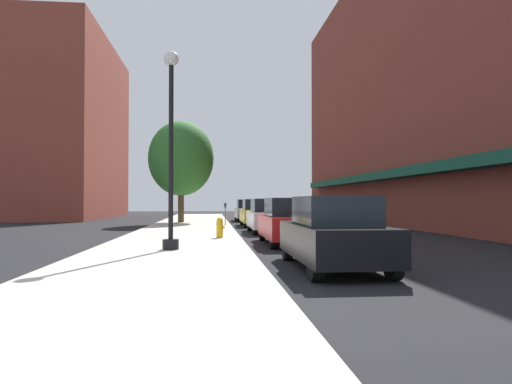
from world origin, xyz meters
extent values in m
plane|color=black|center=(4.00, 18.00, 0.00)|extent=(90.00, 90.00, 0.00)
cube|color=#B7B2A8|center=(0.00, 19.00, 0.06)|extent=(4.80, 50.00, 0.12)
cube|color=brown|center=(15.00, 22.00, 9.33)|extent=(6.00, 40.00, 18.65)
cube|color=#144C38|center=(11.65, 22.00, 3.10)|extent=(0.90, 34.00, 0.50)
cube|color=brown|center=(-11.00, 37.00, 8.04)|extent=(6.00, 18.00, 16.08)
cube|color=#144C38|center=(-14.35, 37.00, 3.10)|extent=(0.90, 15.30, 0.50)
cylinder|color=black|center=(0.03, 7.43, 0.27)|extent=(0.48, 0.48, 0.30)
cylinder|color=black|center=(0.03, 7.43, 3.02)|extent=(0.14, 0.14, 5.20)
sphere|color=silver|center=(0.03, 7.43, 5.80)|extent=(0.44, 0.44, 0.44)
cylinder|color=gold|center=(1.55, 11.62, 0.43)|extent=(0.26, 0.26, 0.62)
sphere|color=gold|center=(1.55, 11.62, 0.79)|extent=(0.24, 0.24, 0.24)
cylinder|color=gold|center=(1.69, 11.62, 0.52)|extent=(0.12, 0.10, 0.10)
cylinder|color=slate|center=(2.05, 20.64, 0.65)|extent=(0.06, 0.06, 1.05)
cube|color=#33383D|center=(2.05, 20.64, 1.30)|extent=(0.14, 0.09, 0.26)
cylinder|color=#4C3823|center=(-0.79, 24.78, 1.45)|extent=(0.40, 0.40, 2.66)
ellipsoid|color=#2D6B28|center=(-0.79, 24.78, 4.41)|extent=(4.36, 4.36, 5.02)
cylinder|color=black|center=(3.22, 5.60, 0.32)|extent=(0.22, 0.64, 0.64)
cylinder|color=black|center=(4.78, 5.60, 0.32)|extent=(0.22, 0.64, 0.64)
cylinder|color=black|center=(3.22, 2.40, 0.32)|extent=(0.22, 0.64, 0.64)
cylinder|color=black|center=(4.78, 2.40, 0.32)|extent=(0.22, 0.64, 0.64)
cube|color=black|center=(4.00, 4.00, 0.64)|extent=(1.80, 4.30, 0.76)
cube|color=black|center=(4.00, 3.85, 1.34)|extent=(1.56, 2.20, 0.64)
cylinder|color=black|center=(3.22, 11.52, 0.32)|extent=(0.22, 0.64, 0.64)
cylinder|color=black|center=(4.78, 11.52, 0.32)|extent=(0.22, 0.64, 0.64)
cylinder|color=black|center=(3.22, 8.32, 0.32)|extent=(0.22, 0.64, 0.64)
cylinder|color=black|center=(4.78, 8.32, 0.32)|extent=(0.22, 0.64, 0.64)
cube|color=red|center=(4.00, 9.92, 0.64)|extent=(1.80, 4.30, 0.76)
cube|color=black|center=(4.00, 9.77, 1.34)|extent=(1.56, 2.20, 0.64)
cylinder|color=black|center=(3.22, 17.51, 0.32)|extent=(0.22, 0.64, 0.64)
cylinder|color=black|center=(4.78, 17.51, 0.32)|extent=(0.22, 0.64, 0.64)
cylinder|color=black|center=(3.22, 14.31, 0.32)|extent=(0.22, 0.64, 0.64)
cylinder|color=black|center=(4.78, 14.31, 0.32)|extent=(0.22, 0.64, 0.64)
cube|color=silver|center=(4.00, 15.91, 0.64)|extent=(1.80, 4.30, 0.76)
cube|color=black|center=(4.00, 15.76, 1.34)|extent=(1.56, 2.20, 0.64)
cylinder|color=black|center=(3.22, 23.41, 0.32)|extent=(0.22, 0.64, 0.64)
cylinder|color=black|center=(4.78, 23.41, 0.32)|extent=(0.22, 0.64, 0.64)
cylinder|color=black|center=(3.22, 20.21, 0.32)|extent=(0.22, 0.64, 0.64)
cylinder|color=black|center=(4.78, 20.21, 0.32)|extent=(0.22, 0.64, 0.64)
cube|color=gold|center=(4.00, 21.81, 0.64)|extent=(1.80, 4.30, 0.76)
cube|color=black|center=(4.00, 21.66, 1.34)|extent=(1.56, 2.20, 0.64)
cylinder|color=black|center=(3.22, 30.42, 0.32)|extent=(0.22, 0.64, 0.64)
cylinder|color=black|center=(4.78, 30.42, 0.32)|extent=(0.22, 0.64, 0.64)
cylinder|color=black|center=(3.22, 27.22, 0.32)|extent=(0.22, 0.64, 0.64)
cylinder|color=black|center=(4.78, 27.22, 0.32)|extent=(0.22, 0.64, 0.64)
cube|color=#B2B2BA|center=(4.00, 28.82, 0.64)|extent=(1.80, 4.30, 0.76)
cube|color=black|center=(4.00, 28.67, 1.34)|extent=(1.56, 2.20, 0.64)
camera|label=1|loc=(1.22, -6.27, 1.56)|focal=32.11mm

